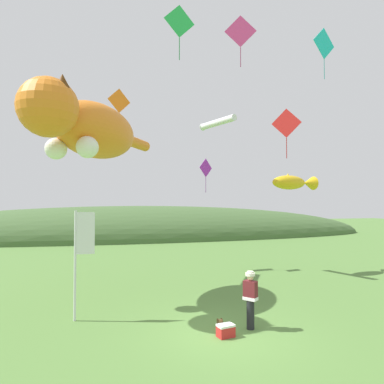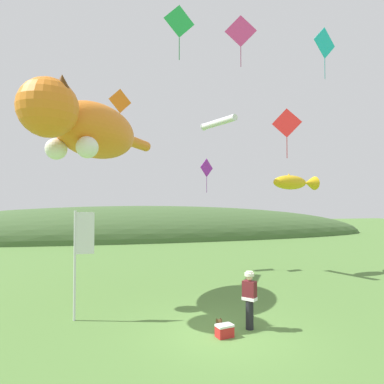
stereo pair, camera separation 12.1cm
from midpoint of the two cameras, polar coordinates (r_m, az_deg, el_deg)
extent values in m
plane|color=#517A38|center=(10.97, 5.28, -22.62)|extent=(120.00, 120.00, 0.00)
ellipsoid|color=#426033|center=(38.93, -9.30, -7.44)|extent=(56.81, 12.99, 6.98)
cylinder|color=black|center=(11.35, 9.40, -19.52)|extent=(0.24, 0.24, 0.88)
cube|color=#59191E|center=(11.15, 9.38, -15.90)|extent=(0.44, 0.46, 0.60)
cube|color=white|center=(11.21, 9.39, -17.09)|extent=(0.47, 0.49, 0.10)
sphere|color=beige|center=(11.05, 9.37, -13.84)|extent=(0.20, 0.20, 0.20)
cylinder|color=beige|center=(11.04, 9.37, -13.38)|extent=(0.30, 0.30, 0.09)
cylinder|color=beige|center=(11.02, 9.37, -13.08)|extent=(0.20, 0.20, 0.07)
cylinder|color=olive|center=(11.63, 4.35, -20.79)|extent=(0.13, 0.17, 0.17)
cylinder|color=brown|center=(11.61, 4.03, -20.82)|extent=(0.02, 0.23, 0.23)
cylinder|color=brown|center=(11.65, 4.66, -20.76)|extent=(0.02, 0.23, 0.23)
cube|color=red|center=(10.78, 5.29, -22.17)|extent=(0.54, 0.42, 0.30)
cube|color=white|center=(10.71, 5.28, -21.26)|extent=(0.55, 0.42, 0.06)
cylinder|color=silver|center=(12.23, -19.18, -11.50)|extent=(0.08, 0.08, 3.63)
cube|color=white|center=(12.07, -17.61, -6.54)|extent=(0.60, 0.03, 1.40)
ellipsoid|color=orange|center=(15.06, -15.85, 9.73)|extent=(4.57, 5.33, 2.25)
ellipsoid|color=white|center=(14.80, -16.34, 8.34)|extent=(2.76, 3.34, 1.24)
sphere|color=orange|center=(12.81, -23.12, 12.86)|extent=(2.03, 2.03, 2.03)
cone|color=#522A0A|center=(12.68, -21.06, 16.47)|extent=(0.99, 0.99, 0.68)
cone|color=#522A0A|center=(13.37, -24.98, 15.56)|extent=(0.99, 0.99, 0.68)
sphere|color=white|center=(13.16, -17.30, 7.16)|extent=(0.81, 0.81, 0.81)
sphere|color=white|center=(13.97, -21.96, 6.70)|extent=(0.81, 0.81, 0.81)
cylinder|color=orange|center=(18.16, -9.62, 8.09)|extent=(1.75, 2.40, 0.54)
ellipsoid|color=gold|center=(19.77, 15.68, 1.54)|extent=(2.37, 1.30, 0.79)
cone|color=gold|center=(20.80, 18.71, 1.41)|extent=(0.87, 0.93, 0.79)
cone|color=gold|center=(19.75, 15.53, 2.52)|extent=(0.44, 0.44, 0.37)
sphere|color=black|center=(19.50, 13.56, 1.76)|extent=(0.18, 0.18, 0.18)
cylinder|color=white|center=(19.36, 4.13, 11.49)|extent=(1.30, 2.72, 0.36)
torus|color=white|center=(20.43, 1.65, 10.79)|extent=(0.43, 0.21, 0.44)
cube|color=orange|center=(21.47, -12.22, 14.64)|extent=(1.35, 0.59, 1.47)
cylinder|color=black|center=(21.48, -12.22, 14.63)|extent=(0.91, 0.40, 0.02)
cube|color=#A95011|center=(21.17, -12.24, 11.57)|extent=(0.03, 0.02, 0.90)
cube|color=#19BFBF|center=(17.46, 20.94, 22.11)|extent=(1.35, 0.43, 1.41)
cylinder|color=black|center=(17.46, 20.91, 22.10)|extent=(0.91, 0.29, 0.02)
cube|color=#118585|center=(17.03, 20.98, 18.56)|extent=(0.03, 0.02, 0.90)
cube|color=#E53F8C|center=(16.94, 7.86, 25.01)|extent=(1.37, 0.45, 1.43)
cylinder|color=black|center=(16.95, 7.84, 24.99)|extent=(0.92, 0.31, 0.02)
cube|color=#A02C62|center=(16.45, 7.88, 21.38)|extent=(0.03, 0.02, 0.90)
cube|color=red|center=(15.66, 15.25, 11.02)|extent=(1.07, 0.72, 1.27)
cylinder|color=black|center=(15.67, 15.22, 11.01)|extent=(0.72, 0.49, 0.02)
cube|color=maroon|center=(15.46, 15.28, 7.08)|extent=(0.03, 0.02, 0.90)
cube|color=purple|center=(20.01, 2.14, 4.05)|extent=(0.93, 0.60, 1.09)
cylinder|color=black|center=(20.02, 2.13, 4.04)|extent=(0.63, 0.41, 0.02)
cube|color=#6B1A7C|center=(19.94, 2.14, 1.20)|extent=(0.03, 0.02, 0.90)
cube|color=green|center=(15.27, -2.37, 26.56)|extent=(1.31, 0.25, 1.33)
cylinder|color=black|center=(15.28, -2.38, 26.54)|extent=(0.88, 0.17, 0.02)
cube|color=#1A7C35|center=(14.78, -2.37, 22.75)|extent=(0.03, 0.01, 0.90)
camera|label=1|loc=(0.06, -90.25, 0.01)|focal=32.00mm
camera|label=2|loc=(0.06, 89.75, -0.01)|focal=32.00mm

